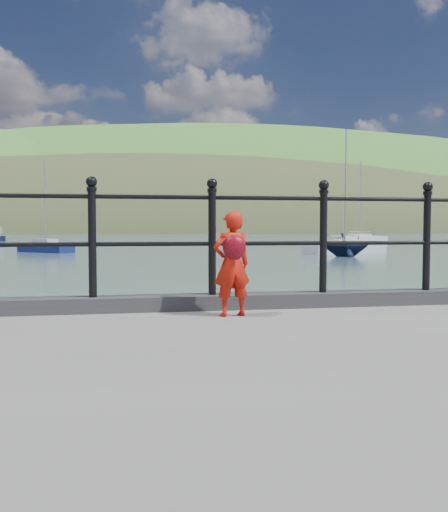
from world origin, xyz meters
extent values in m
plane|color=#2D4251|center=(0.00, 0.00, 0.00)|extent=(600.00, 600.00, 0.00)
cube|color=#28282B|center=(0.00, -0.15, 1.07)|extent=(60.00, 0.30, 0.15)
cylinder|color=black|center=(0.00, -0.15, 1.67)|extent=(18.00, 0.04, 0.04)
cylinder|color=black|center=(0.00, -0.15, 2.15)|extent=(18.00, 0.04, 0.04)
cylinder|color=black|center=(-0.60, -0.15, 1.67)|extent=(0.08, 0.08, 1.05)
sphere|color=black|center=(-0.60, -0.15, 2.29)|extent=(0.11, 0.11, 0.11)
cylinder|color=black|center=(0.60, -0.15, 1.67)|extent=(0.08, 0.08, 1.05)
sphere|color=black|center=(0.60, -0.15, 2.29)|extent=(0.11, 0.11, 0.11)
cylinder|color=black|center=(1.80, -0.15, 1.67)|extent=(0.08, 0.08, 1.05)
sphere|color=black|center=(1.80, -0.15, 2.29)|extent=(0.11, 0.11, 0.11)
cylinder|color=black|center=(3.00, -0.15, 1.67)|extent=(0.08, 0.08, 1.05)
sphere|color=black|center=(3.00, -0.15, 2.29)|extent=(0.11, 0.11, 0.11)
ellipsoid|color=#333A21|center=(20.00, 195.00, -15.40)|extent=(400.00, 100.00, 88.00)
ellipsoid|color=#387026|center=(60.00, 255.00, -27.30)|extent=(600.00, 180.00, 156.00)
cube|color=silver|center=(-35.00, 181.00, 3.00)|extent=(9.00, 6.00, 6.00)
cube|color=#4C4744|center=(-35.00, 181.00, 7.00)|extent=(9.50, 6.50, 2.00)
cube|color=silver|center=(-12.00, 181.00, 3.00)|extent=(9.00, 6.00, 6.00)
cube|color=#4C4744|center=(-12.00, 181.00, 7.00)|extent=(9.50, 6.50, 2.00)
cube|color=silver|center=(18.00, 181.00, 3.00)|extent=(9.00, 6.00, 6.00)
cube|color=#4C4744|center=(18.00, 181.00, 7.00)|extent=(9.50, 6.50, 2.00)
cube|color=silver|center=(45.00, 181.00, 3.00)|extent=(9.00, 6.00, 6.00)
cube|color=#4C4744|center=(45.00, 181.00, 7.00)|extent=(9.50, 6.50, 2.00)
imported|color=red|center=(0.72, -0.62, 1.50)|extent=(0.40, 0.30, 0.99)
ellipsoid|color=red|center=(0.72, -0.75, 1.66)|extent=(0.22, 0.11, 0.23)
imported|color=navy|center=(17.60, 36.09, 0.58)|extent=(4.59, 6.02, 1.17)
imported|color=black|center=(13.30, 26.84, 0.75)|extent=(3.35, 3.07, 1.50)
cube|color=silver|center=(15.07, 31.14, 0.25)|extent=(6.81, 4.13, 0.90)
cube|color=beige|center=(15.07, 31.14, 0.75)|extent=(2.62, 2.04, 0.50)
cylinder|color=#A5A5A8|center=(15.07, 31.14, 4.76)|extent=(0.10, 0.10, 8.12)
cylinder|color=#A5A5A8|center=(15.07, 31.14, 1.30)|extent=(2.78, 1.15, 0.06)
cube|color=#121B51|center=(-6.37, 36.50, 0.25)|extent=(4.48, 4.25, 0.90)
cube|color=beige|center=(-6.37, 36.50, 0.75)|extent=(1.92, 1.88, 0.50)
cylinder|color=#A5A5A8|center=(-6.37, 36.50, 3.74)|extent=(0.10, 0.10, 6.09)
cylinder|color=#A5A5A8|center=(-6.37, 36.50, 1.30)|extent=(1.61, 1.46, 0.06)
cube|color=silver|center=(30.05, 62.07, 0.25)|extent=(8.05, 4.11, 0.90)
cube|color=beige|center=(30.05, 62.07, 0.75)|extent=(3.01, 2.15, 0.50)
cylinder|color=#A5A5A8|center=(30.05, 62.07, 5.70)|extent=(0.10, 0.10, 9.99)
cylinder|color=#A5A5A8|center=(30.05, 62.07, 1.30)|extent=(3.39, 0.99, 0.06)
camera|label=1|loc=(-0.25, -5.65, 1.84)|focal=38.00mm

